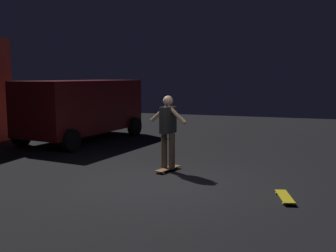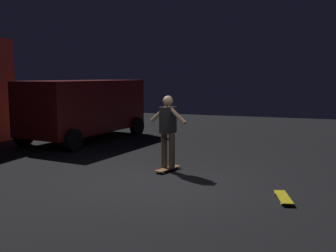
{
  "view_description": "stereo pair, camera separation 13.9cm",
  "coord_description": "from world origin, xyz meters",
  "views": [
    {
      "loc": [
        -7.34,
        -2.62,
        2.19
      ],
      "look_at": [
        1.07,
        0.22,
        1.05
      ],
      "focal_mm": 42.04,
      "sensor_mm": 36.0,
      "label": 1
    },
    {
      "loc": [
        -7.3,
        -2.75,
        2.19
      ],
      "look_at": [
        1.07,
        0.22,
        1.05
      ],
      "focal_mm": 42.04,
      "sensor_mm": 36.0,
      "label": 2
    }
  ],
  "objects": [
    {
      "name": "ground_plane",
      "position": [
        0.0,
        0.0,
        0.0
      ],
      "size": [
        28.0,
        28.0,
        0.0
      ],
      "primitive_type": "plane",
      "color": "black"
    },
    {
      "name": "parked_van",
      "position": [
        4.27,
        4.35,
        1.16
      ],
      "size": [
        4.82,
        2.77,
        2.03
      ],
      "color": "maroon",
      "rests_on": "ground_plane"
    },
    {
      "name": "skater",
      "position": [
        1.07,
        0.22,
        1.04
      ],
      "size": [
        0.43,
        0.97,
        1.67
      ],
      "color": "brown",
      "rests_on": "skateboard_ridden"
    },
    {
      "name": "skateboard_spare",
      "position": [
        -0.27,
        -2.43,
        0.06
      ],
      "size": [
        0.81,
        0.39,
        0.07
      ],
      "color": "gold",
      "rests_on": "ground_plane"
    },
    {
      "name": "skateboard_ridden",
      "position": [
        1.07,
        0.22,
        0.06
      ],
      "size": [
        0.8,
        0.42,
        0.07
      ],
      "color": "olive",
      "rests_on": "ground_plane"
    }
  ]
}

